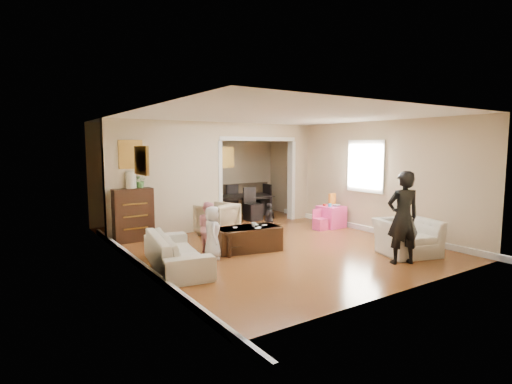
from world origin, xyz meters
TOP-DOWN VIEW (x-y plane):
  - floor at (0.00, 0.00)m, footprint 7.00×7.00m
  - partition_left at (-1.38, 1.80)m, footprint 2.75×0.18m
  - partition_right at (2.48, 1.80)m, footprint 0.55×0.18m
  - partition_header at (1.10, 1.80)m, footprint 2.22×0.18m
  - window_pane at (2.73, -0.40)m, footprint 0.03×0.95m
  - framed_art_partition at (-2.20, 1.70)m, footprint 0.45×0.03m
  - framed_art_sofa_wall at (-2.71, -0.60)m, footprint 0.03×0.55m
  - framed_art_alcove at (1.10, 3.44)m, footprint 0.45×0.03m
  - sofa at (-2.20, -0.70)m, footprint 1.08×2.06m
  - armchair_back at (-0.44, 1.14)m, footprint 1.02×1.03m
  - armchair_front at (1.72, -2.33)m, footprint 1.24×1.15m
  - dresser at (-2.23, 1.64)m, footprint 0.83×0.46m
  - table_lamp at (-2.23, 1.64)m, footprint 0.22×0.22m
  - potted_plant at (-2.03, 1.64)m, footprint 0.29×0.25m
  - coffee_table at (-0.61, -0.42)m, footprint 1.34×0.88m
  - coffee_cup at (-0.51, -0.47)m, footprint 0.11×0.11m
  - play_table at (2.35, 0.32)m, footprint 0.58×0.58m
  - cereal_box at (2.47, 0.42)m, footprint 0.20×0.08m
  - cyan_cup at (2.25, 0.27)m, footprint 0.08×0.08m
  - toy_block at (2.23, 0.44)m, footprint 0.10×0.09m
  - play_bowl at (2.40, 0.20)m, footprint 0.21×0.21m
  - dining_table at (1.24, 2.86)m, footprint 1.93×1.35m
  - adult_person at (1.14, -2.64)m, footprint 0.69×0.58m
  - child_kneel_a at (-1.46, -0.57)m, footprint 0.46×0.55m
  - child_kneel_b at (-1.31, -0.12)m, footprint 0.43×0.52m
  - child_toddler at (0.44, 0.33)m, footprint 0.49×0.37m
  - craft_papers at (-0.44, -0.43)m, footprint 0.72×0.48m

SIDE VIEW (x-z plane):
  - floor at x=0.00m, z-range 0.00..0.00m
  - coffee_table at x=-0.61m, z-range 0.00..0.46m
  - play_table at x=2.35m, z-range 0.00..0.54m
  - sofa at x=-2.20m, z-range 0.00..0.57m
  - dining_table at x=1.24m, z-range 0.00..0.62m
  - armchair_front at x=1.72m, z-range 0.00..0.66m
  - armchair_back at x=-0.44m, z-range 0.00..0.73m
  - child_toddler at x=0.44m, z-range 0.00..0.77m
  - craft_papers at x=-0.44m, z-range 0.46..0.47m
  - child_kneel_a at x=-1.46m, z-range 0.00..0.96m
  - child_kneel_b at x=-1.31m, z-range 0.00..0.98m
  - coffee_cup at x=-0.51m, z-range 0.46..0.55m
  - play_bowl at x=2.40m, z-range 0.54..0.58m
  - toy_block at x=2.23m, z-range 0.54..0.59m
  - dresser at x=-2.23m, z-range 0.00..1.13m
  - cyan_cup at x=2.25m, z-range 0.54..0.62m
  - cereal_box at x=2.47m, z-range 0.54..0.84m
  - adult_person at x=1.14m, z-range 0.00..1.61m
  - potted_plant at x=-2.03m, z-range 1.13..1.46m
  - partition_left at x=-1.38m, z-range 0.00..2.60m
  - partition_right at x=2.48m, z-range 0.00..2.60m
  - table_lamp at x=-2.23m, z-range 1.13..1.49m
  - window_pane at x=2.73m, z-range 1.00..2.10m
  - framed_art_alcove at x=1.10m, z-range 1.42..1.98m
  - framed_art_sofa_wall at x=-2.71m, z-range 1.60..2.00m
  - framed_art_partition at x=-2.20m, z-range 1.58..2.12m
  - partition_header at x=1.10m, z-range 2.25..2.60m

